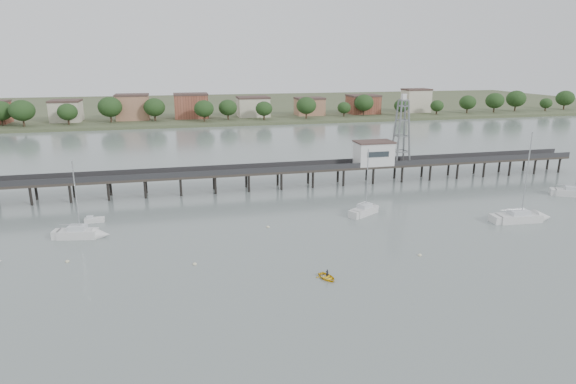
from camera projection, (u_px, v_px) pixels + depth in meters
name	position (u px, v px, depth m)	size (l,w,h in m)	color
ground_plane	(376.00, 344.00, 47.04)	(500.00, 500.00, 0.00)	slate
pier	(263.00, 171.00, 102.28)	(150.00, 5.00, 5.50)	#2D2823
pier_building	(374.00, 153.00, 107.07)	(8.40, 5.40, 5.30)	silver
lattice_tower	(402.00, 132.00, 107.33)	(3.20, 3.20, 15.50)	slate
sailboat_b	(86.00, 234.00, 74.71)	(8.09, 3.66, 12.94)	silver
sailboat_c	(368.00, 210.00, 86.68)	(7.50, 5.82, 12.43)	silver
sailboat_d	(528.00, 217.00, 82.47)	(10.20, 3.61, 16.38)	silver
white_tender	(94.00, 220.00, 81.90)	(3.25, 1.45, 1.25)	silver
yellow_dinghy	(327.00, 279.00, 60.91)	(2.12, 0.61, 2.96)	yellow
dinghy_occupant	(327.00, 279.00, 60.91)	(0.38, 1.03, 0.25)	black
mooring_buoys	(324.00, 246.00, 71.16)	(85.25, 17.16, 0.39)	beige
far_shore	(206.00, 106.00, 271.48)	(500.00, 170.00, 10.40)	#475133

